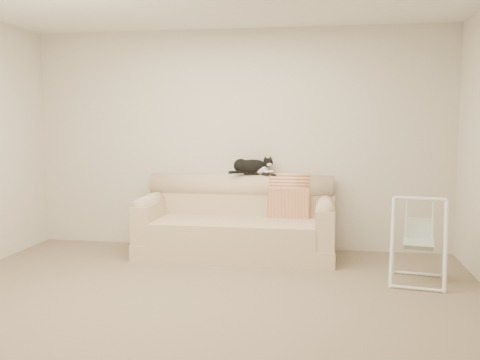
{
  "coord_description": "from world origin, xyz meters",
  "views": [
    {
      "loc": [
        1.03,
        -4.32,
        1.51
      ],
      "look_at": [
        0.14,
        1.27,
        0.9
      ],
      "focal_mm": 40.0,
      "sensor_mm": 36.0,
      "label": 1
    }
  ],
  "objects_px": {
    "remote_b": "(269,174)",
    "baby_swing": "(419,240)",
    "tuxedo_cat": "(252,166)",
    "remote_a": "(252,174)",
    "sofa": "(237,224)"
  },
  "relations": [
    {
      "from": "remote_a",
      "to": "remote_b",
      "type": "distance_m",
      "value": 0.22
    },
    {
      "from": "sofa",
      "to": "baby_swing",
      "type": "bearing_deg",
      "value": -23.49
    },
    {
      "from": "tuxedo_cat",
      "to": "baby_swing",
      "type": "relative_size",
      "value": 0.64
    },
    {
      "from": "baby_swing",
      "to": "tuxedo_cat",
      "type": "bearing_deg",
      "value": 148.76
    },
    {
      "from": "remote_a",
      "to": "baby_swing",
      "type": "xyz_separation_m",
      "value": [
        1.73,
        -1.06,
        -0.5
      ]
    },
    {
      "from": "sofa",
      "to": "baby_swing",
      "type": "distance_m",
      "value": 2.03
    },
    {
      "from": "remote_b",
      "to": "tuxedo_cat",
      "type": "xyz_separation_m",
      "value": [
        -0.21,
        0.03,
        0.09
      ]
    },
    {
      "from": "tuxedo_cat",
      "to": "baby_swing",
      "type": "bearing_deg",
      "value": -31.24
    },
    {
      "from": "remote_a",
      "to": "tuxedo_cat",
      "type": "distance_m",
      "value": 0.09
    },
    {
      "from": "remote_a",
      "to": "remote_b",
      "type": "bearing_deg",
      "value": -12.35
    },
    {
      "from": "sofa",
      "to": "tuxedo_cat",
      "type": "xyz_separation_m",
      "value": [
        0.14,
        0.24,
        0.65
      ]
    },
    {
      "from": "remote_b",
      "to": "baby_swing",
      "type": "height_order",
      "value": "remote_b"
    },
    {
      "from": "tuxedo_cat",
      "to": "baby_swing",
      "type": "distance_m",
      "value": 2.1
    },
    {
      "from": "remote_b",
      "to": "tuxedo_cat",
      "type": "relative_size",
      "value": 0.33
    },
    {
      "from": "remote_a",
      "to": "baby_swing",
      "type": "relative_size",
      "value": 0.22
    }
  ]
}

